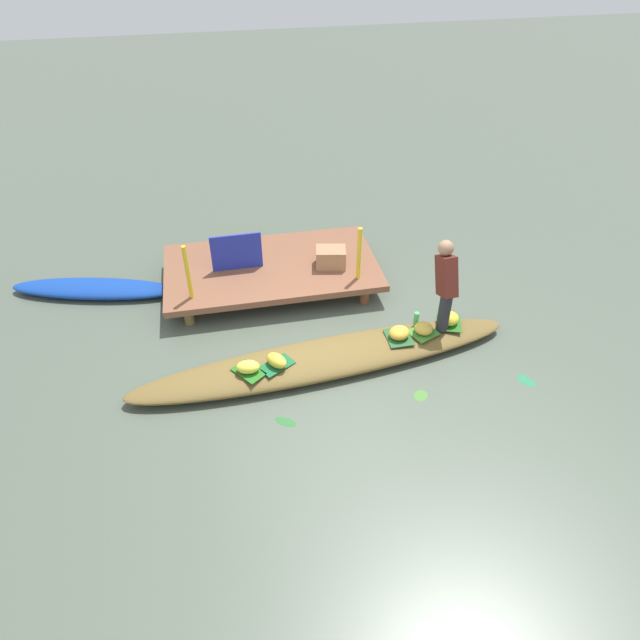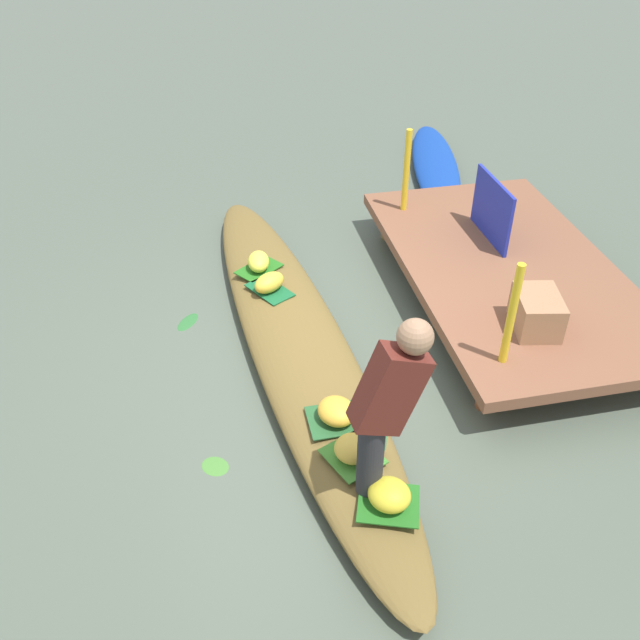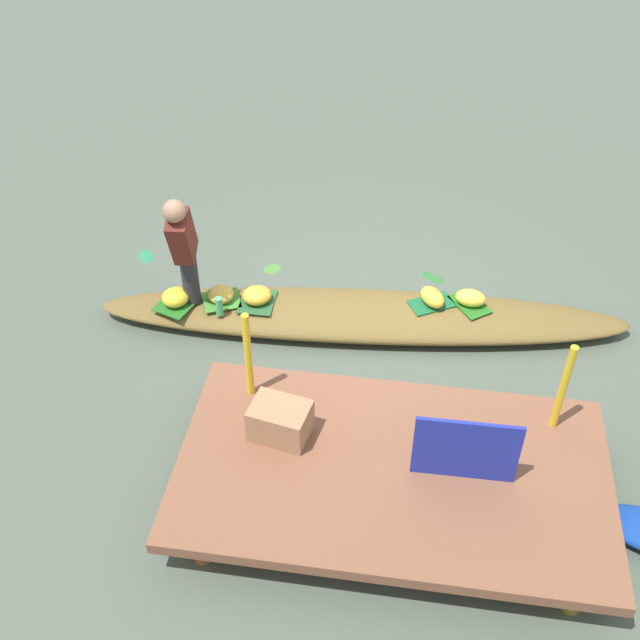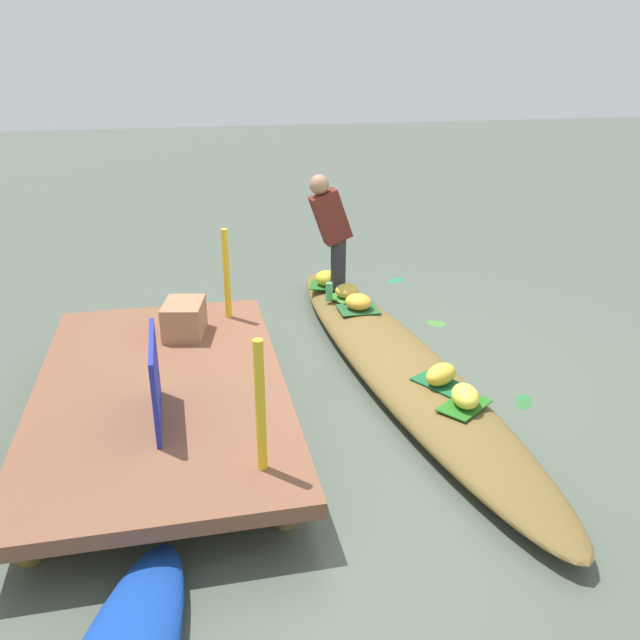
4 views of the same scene
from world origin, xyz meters
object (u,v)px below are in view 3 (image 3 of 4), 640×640
market_banner (466,450)px  vendor_person (183,245)px  banana_bunch_0 (257,295)px  banana_bunch_4 (432,297)px  vendor_boat (363,316)px  water_bottle (219,306)px  banana_bunch_2 (175,297)px  banana_bunch_3 (470,298)px  banana_bunch_1 (221,294)px  produce_crate (280,421)px

market_banner → vendor_person: bearing=-35.4°
banana_bunch_0 → banana_bunch_4: size_ratio=0.93×
banana_bunch_4 → market_banner: size_ratio=0.40×
vendor_boat → market_banner: (-0.92, 1.97, 0.52)m
banana_bunch_4 → water_bottle: (1.95, 0.44, 0.01)m
banana_bunch_2 → market_banner: (-2.68, 1.74, 0.32)m
vendor_person → market_banner: size_ratio=1.65×
banana_bunch_0 → vendor_boat: bearing=-175.1°
banana_bunch_3 → market_banner: market_banner is taller
banana_bunch_0 → banana_bunch_2: banana_bunch_2 is taller
banana_bunch_2 → water_bottle: water_bottle is taller
banana_bunch_1 → banana_bunch_4: size_ratio=0.83×
vendor_boat → water_bottle: size_ratio=26.71×
banana_bunch_0 → banana_bunch_1: banana_bunch_0 is taller
vendor_boat → banana_bunch_3: bearing=-175.3°
vendor_boat → produce_crate: size_ratio=11.49×
banana_bunch_0 → banana_bunch_4: banana_bunch_4 is taller
banana_bunch_2 → market_banner: market_banner is taller
banana_bunch_4 → vendor_boat: bearing=11.3°
vendor_boat → vendor_person: vendor_person is taller
produce_crate → banana_bunch_3: bearing=-126.8°
banana_bunch_3 → produce_crate: produce_crate is taller
banana_bunch_2 → banana_bunch_3: size_ratio=0.92×
banana_bunch_1 → vendor_person: 0.69m
market_banner → produce_crate: market_banner is taller
banana_bunch_0 → banana_bunch_4: (-1.64, -0.21, 0.00)m
market_banner → banana_bunch_3: bearing=-92.9°
banana_bunch_1 → banana_bunch_2: (0.41, 0.12, 0.01)m
water_bottle → banana_bunch_2: bearing=-10.0°
banana_bunch_0 → market_banner: (-1.93, 1.89, 0.32)m
produce_crate → vendor_boat: bearing=-104.4°
banana_bunch_3 → banana_bunch_4: bearing=7.0°
banana_bunch_2 → water_bottle: size_ratio=1.38×
banana_bunch_2 → vendor_person: (-0.15, -0.01, 0.61)m
banana_bunch_0 → banana_bunch_1: bearing=4.7°
produce_crate → banana_bunch_1: bearing=-61.7°
produce_crate → vendor_person: bearing=-53.2°
water_bottle → market_banner: size_ratio=0.25×
banana_bunch_2 → banana_bunch_4: 2.42m
banana_bunch_0 → market_banner: market_banner is taller
banana_bunch_0 → vendor_person: 0.88m
vendor_person → produce_crate: size_ratio=2.80×
banana_bunch_0 → banana_bunch_2: size_ratio=1.06×
vendor_boat → banana_bunch_1: bearing=-0.3°
banana_bunch_0 → banana_bunch_1: 0.35m
banana_bunch_1 → water_bottle: size_ratio=1.30×
banana_bunch_2 → banana_bunch_3: (-2.75, -0.40, -0.00)m
market_banner → banana_bunch_0: bearing=-45.3°
banana_bunch_1 → market_banner: size_ratio=0.33×
banana_bunch_4 → produce_crate: (1.10, 1.90, 0.18)m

